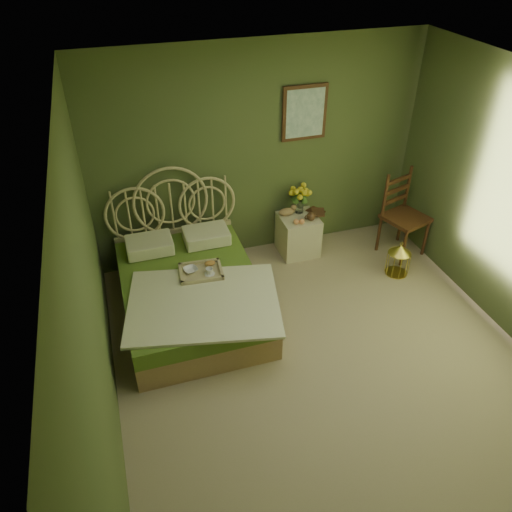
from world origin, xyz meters
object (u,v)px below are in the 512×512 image
object	(u,v)px
chair	(403,209)
bed	(191,289)
birdcage	(398,260)
nightstand	(298,228)

from	to	relation	value
chair	bed	bearing A→B (deg)	170.27
bed	birdcage	size ratio (longest dim) A/B	5.24
bed	birdcage	xyz separation A→B (m)	(2.52, -0.08, -0.09)
bed	nightstand	world-z (taller)	bed
nightstand	birdcage	distance (m)	1.29
chair	birdcage	distance (m)	0.68
chair	birdcage	xyz separation A→B (m)	(-0.27, -0.48, -0.40)
bed	chair	bearing A→B (deg)	8.05
chair	birdcage	world-z (taller)	chair
bed	nightstand	distance (m)	1.71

